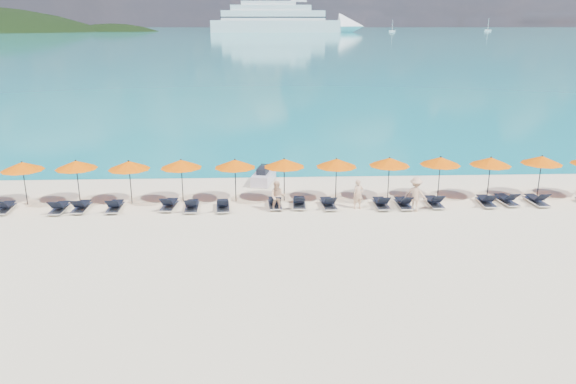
{
  "coord_description": "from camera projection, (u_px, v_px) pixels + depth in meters",
  "views": [
    {
      "loc": [
        -1.11,
        -22.38,
        8.9
      ],
      "look_at": [
        0.0,
        3.0,
        1.2
      ],
      "focal_mm": 35.0,
      "sensor_mm": 36.0,
      "label": 1
    }
  ],
  "objects": [
    {
      "name": "lounger_9",
      "position": [
        275.0,
        203.0,
        28.1
      ],
      "size": [
        0.7,
        1.73,
        0.66
      ],
      "rotation": [
        0.0,
        0.0,
        0.05
      ],
      "color": "silver",
      "rests_on": "ground"
    },
    {
      "name": "lounger_6",
      "position": [
        169.0,
        204.0,
        27.85
      ],
      "size": [
        0.76,
        1.75,
        0.66
      ],
      "rotation": [
        0.0,
        0.0,
        -0.09
      ],
      "color": "silver",
      "rests_on": "ground"
    },
    {
      "name": "umbrella_1",
      "position": [
        22.0,
        166.0,
        27.98
      ],
      "size": [
        2.1,
        2.1,
        2.28
      ],
      "color": "black",
      "rests_on": "ground"
    },
    {
      "name": "umbrella_10",
      "position": [
        491.0,
        161.0,
        28.95
      ],
      "size": [
        2.1,
        2.1,
        2.28
      ],
      "color": "black",
      "rests_on": "ground"
    },
    {
      "name": "lounger_8",
      "position": [
        223.0,
        205.0,
        27.69
      ],
      "size": [
        0.76,
        1.75,
        0.66
      ],
      "rotation": [
        0.0,
        0.0,
        0.08
      ],
      "color": "silver",
      "rests_on": "ground"
    },
    {
      "name": "beachgoer_c",
      "position": [
        416.0,
        194.0,
        27.37
      ],
      "size": [
        1.22,
        0.97,
        1.72
      ],
      "primitive_type": "imported",
      "rotation": [
        0.0,
        0.0,
        2.65
      ],
      "color": "#DEAE89",
      "rests_on": "ground"
    },
    {
      "name": "lounger_11",
      "position": [
        328.0,
        203.0,
        28.04
      ],
      "size": [
        0.77,
        1.75,
        0.66
      ],
      "rotation": [
        0.0,
        0.0,
        0.09
      ],
      "color": "silver",
      "rests_on": "ground"
    },
    {
      "name": "jetski",
      "position": [
        264.0,
        176.0,
        32.36
      ],
      "size": [
        1.5,
        2.75,
        0.93
      ],
      "rotation": [
        0.0,
        0.0,
        -0.21
      ],
      "color": "silver",
      "rests_on": "ground"
    },
    {
      "name": "lounger_3",
      "position": [
        59.0,
        207.0,
        27.39
      ],
      "size": [
        0.64,
        1.71,
        0.66
      ],
      "rotation": [
        0.0,
        0.0,
        0.01
      ],
      "color": "silver",
      "rests_on": "ground"
    },
    {
      "name": "lounger_5",
      "position": [
        115.0,
        206.0,
        27.6
      ],
      "size": [
        0.67,
        1.72,
        0.66
      ],
      "rotation": [
        0.0,
        0.0,
        0.03
      ],
      "color": "silver",
      "rests_on": "ground"
    },
    {
      "name": "headland_small",
      "position": [
        115.0,
        68.0,
        563.29
      ],
      "size": [
        162.0,
        126.0,
        85.5
      ],
      "color": "black",
      "rests_on": "ground"
    },
    {
      "name": "cruise_ship",
      "position": [
        289.0,
        21.0,
        502.97
      ],
      "size": [
        138.43,
        25.39,
        38.4
      ],
      "rotation": [
        0.0,
        0.0,
        0.03
      ],
      "color": "silver",
      "rests_on": "ground"
    },
    {
      "name": "lounger_10",
      "position": [
        299.0,
        202.0,
        28.16
      ],
      "size": [
        0.7,
        1.73,
        0.66
      ],
      "rotation": [
        0.0,
        0.0,
        -0.05
      ],
      "color": "silver",
      "rests_on": "ground"
    },
    {
      "name": "lounger_4",
      "position": [
        81.0,
        206.0,
        27.55
      ],
      "size": [
        0.62,
        1.7,
        0.66
      ],
      "rotation": [
        0.0,
        0.0,
        0.0
      ],
      "color": "silver",
      "rests_on": "ground"
    },
    {
      "name": "umbrella_7",
      "position": [
        336.0,
        163.0,
        28.66
      ],
      "size": [
        2.1,
        2.1,
        2.28
      ],
      "color": "black",
      "rests_on": "ground"
    },
    {
      "name": "umbrella_2",
      "position": [
        76.0,
        165.0,
        28.27
      ],
      "size": [
        2.1,
        2.1,
        2.28
      ],
      "color": "black",
      "rests_on": "ground"
    },
    {
      "name": "umbrella_11",
      "position": [
        542.0,
        160.0,
        29.25
      ],
      "size": [
        2.1,
        2.1,
        2.28
      ],
      "color": "black",
      "rests_on": "ground"
    },
    {
      "name": "lounger_15",
      "position": [
        486.0,
        201.0,
        28.41
      ],
      "size": [
        0.72,
        1.73,
        0.66
      ],
      "rotation": [
        0.0,
        0.0,
        -0.06
      ],
      "color": "silver",
      "rests_on": "ground"
    },
    {
      "name": "lounger_13",
      "position": [
        404.0,
        203.0,
        28.08
      ],
      "size": [
        0.65,
        1.71,
        0.66
      ],
      "rotation": [
        0.0,
        0.0,
        0.02
      ],
      "color": "silver",
      "rests_on": "ground"
    },
    {
      "name": "beachgoer_a",
      "position": [
        358.0,
        194.0,
        27.73
      ],
      "size": [
        0.6,
        0.45,
        1.49
      ],
      "primitive_type": "imported",
      "rotation": [
        0.0,
        0.0,
        0.18
      ],
      "color": "#DEAE89",
      "rests_on": "ground"
    },
    {
      "name": "lounger_12",
      "position": [
        381.0,
        203.0,
        28.06
      ],
      "size": [
        0.66,
        1.71,
        0.66
      ],
      "rotation": [
        0.0,
        0.0,
        0.02
      ],
      "color": "silver",
      "rests_on": "ground"
    },
    {
      "name": "lounger_7",
      "position": [
        192.0,
        206.0,
        27.65
      ],
      "size": [
        0.68,
        1.72,
        0.66
      ],
      "rotation": [
        0.0,
        0.0,
        0.04
      ],
      "color": "silver",
      "rests_on": "ground"
    },
    {
      "name": "beachgoer_b",
      "position": [
        277.0,
        197.0,
        27.29
      ],
      "size": [
        0.82,
        0.56,
        1.55
      ],
      "primitive_type": "imported",
      "rotation": [
        0.0,
        0.0,
        -0.18
      ],
      "color": "#DEAE89",
      "rests_on": "ground"
    },
    {
      "name": "umbrella_3",
      "position": [
        129.0,
        165.0,
        28.18
      ],
      "size": [
        2.1,
        2.1,
        2.28
      ],
      "color": "black",
      "rests_on": "ground"
    },
    {
      "name": "umbrella_5",
      "position": [
        235.0,
        164.0,
        28.49
      ],
      "size": [
        2.1,
        2.1,
        2.28
      ],
      "color": "black",
      "rests_on": "ground"
    },
    {
      "name": "lounger_14",
      "position": [
        434.0,
        202.0,
        28.28
      ],
      "size": [
        0.67,
        1.72,
        0.66
      ],
      "rotation": [
        0.0,
        0.0,
        0.03
      ],
      "color": "silver",
      "rests_on": "ground"
    },
    {
      "name": "lounger_16",
      "position": [
        506.0,
        200.0,
        28.6
      ],
      "size": [
        0.79,
        1.75,
        0.66
      ],
      "rotation": [
        0.0,
        0.0,
        0.1
      ],
      "color": "silver",
      "rests_on": "ground"
    },
    {
      "name": "sea",
      "position": [
        263.0,
        30.0,
        655.0
      ],
      "size": [
        1600.0,
        1300.0,
        0.01
      ],
      "primitive_type": "cube",
      "color": "#1FA9B2",
      "rests_on": "ground"
    },
    {
      "name": "sailboat_far",
      "position": [
        488.0,
        30.0,
        564.72
      ],
      "size": [
        6.7,
        2.23,
        12.28
      ],
      "color": "silver",
      "rests_on": "ground"
    },
    {
      "name": "lounger_17",
      "position": [
        537.0,
        200.0,
        28.55
      ],
      "size": [
        0.71,
        1.73,
        0.66
      ],
      "rotation": [
        0.0,
        0.0,
        0.06
      ],
      "color": "silver",
      "rests_on": "ground"
    },
    {
      "name": "umbrella_6",
      "position": [
        284.0,
        163.0,
        28.64
      ],
      "size": [
        2.1,
        2.1,
        2.28
      ],
      "color": "black",
      "rests_on": "ground"
    },
    {
      "name": "ground",
      "position": [
        291.0,
        239.0,
        24.02
      ],
      "size": [
        1400.0,
        1400.0,
        0.0
      ],
      "primitive_type": "plane",
      "color": "beige"
    },
    {
      "name": "umbrella_8",
      "position": [
        390.0,
        162.0,
        28.87
      ],
      "size": [
        2.1,
        2.1,
        2.28
      ],
      "color": "black",
      "rests_on": "ground"
    },
    {
      "name": "umbrella_9",
      "position": [
        440.0,
        161.0,
        29.02
      ],
      "size": [
        2.1,
        2.1,
        2.28
      ],
      "color": "black",
      "rests_on": "ground"
    },
    {
      "name": "umbrella_4",
      "position": [
        181.0,
        164.0,
        28.45
      ],
      "size": [
        2.1,
        2.1,
        2.28
      ],
      "color": "black",
      "rests_on": "ground"
    },
    {
      "name": "lounger_2",
      "position": [
        5.0,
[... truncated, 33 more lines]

